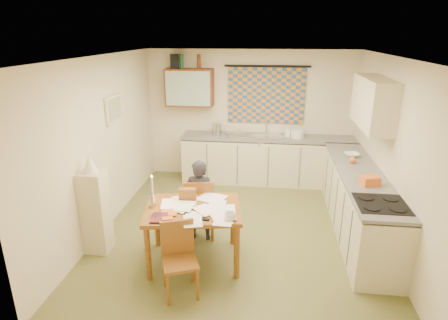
# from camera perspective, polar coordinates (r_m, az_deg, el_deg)

# --- Properties ---
(floor) EXTENTS (4.00, 4.50, 0.02)m
(floor) POSITION_cam_1_polar(r_m,az_deg,el_deg) (5.70, 2.40, -10.62)
(floor) COLOR brown
(floor) RESTS_ON ground
(ceiling) EXTENTS (4.00, 4.50, 0.02)m
(ceiling) POSITION_cam_1_polar(r_m,az_deg,el_deg) (4.97, 2.81, 15.56)
(ceiling) COLOR white
(ceiling) RESTS_ON floor
(wall_back) EXTENTS (4.00, 0.02, 2.50)m
(wall_back) POSITION_cam_1_polar(r_m,az_deg,el_deg) (7.38, 3.99, 6.78)
(wall_back) COLOR beige
(wall_back) RESTS_ON floor
(wall_front) EXTENTS (4.00, 0.02, 2.50)m
(wall_front) POSITION_cam_1_polar(r_m,az_deg,el_deg) (3.12, -0.77, -10.88)
(wall_front) COLOR beige
(wall_front) RESTS_ON floor
(wall_left) EXTENTS (0.02, 4.50, 2.50)m
(wall_left) POSITION_cam_1_polar(r_m,az_deg,el_deg) (5.70, -18.00, 2.22)
(wall_left) COLOR beige
(wall_left) RESTS_ON floor
(wall_right) EXTENTS (0.02, 4.50, 2.50)m
(wall_right) POSITION_cam_1_polar(r_m,az_deg,el_deg) (5.43, 24.22, 0.64)
(wall_right) COLOR beige
(wall_right) RESTS_ON floor
(window_blind) EXTENTS (1.45, 0.03, 1.05)m
(window_blind) POSITION_cam_1_polar(r_m,az_deg,el_deg) (7.26, 6.45, 9.72)
(window_blind) COLOR #2A537B
(window_blind) RESTS_ON wall_back
(curtain_rod) EXTENTS (1.60, 0.04, 0.04)m
(curtain_rod) POSITION_cam_1_polar(r_m,az_deg,el_deg) (7.17, 6.61, 14.03)
(curtain_rod) COLOR black
(curtain_rod) RESTS_ON wall_back
(wall_cabinet) EXTENTS (0.90, 0.34, 0.70)m
(wall_cabinet) POSITION_cam_1_polar(r_m,az_deg,el_deg) (7.26, -5.26, 10.96)
(wall_cabinet) COLOR #572710
(wall_cabinet) RESTS_ON wall_back
(wall_cabinet_glass) EXTENTS (0.84, 0.02, 0.64)m
(wall_cabinet_glass) POSITION_cam_1_polar(r_m,az_deg,el_deg) (7.09, -5.55, 10.76)
(wall_cabinet_glass) COLOR #99B2A5
(wall_cabinet_glass) RESTS_ON wall_back
(upper_cabinet_right) EXTENTS (0.34, 1.30, 0.70)m
(upper_cabinet_right) POSITION_cam_1_polar(r_m,az_deg,el_deg) (5.76, 21.79, 8.11)
(upper_cabinet_right) COLOR beige
(upper_cabinet_right) RESTS_ON wall_right
(framed_print) EXTENTS (0.04, 0.50, 0.40)m
(framed_print) POSITION_cam_1_polar(r_m,az_deg,el_deg) (5.94, -16.50, 7.49)
(framed_print) COLOR silver
(framed_print) RESTS_ON wall_left
(print_canvas) EXTENTS (0.01, 0.42, 0.32)m
(print_canvas) POSITION_cam_1_polar(r_m,az_deg,el_deg) (5.93, -16.28, 7.49)
(print_canvas) COLOR beige
(print_canvas) RESTS_ON wall_left
(counter_back) EXTENTS (3.30, 0.62, 0.92)m
(counter_back) POSITION_cam_1_polar(r_m,az_deg,el_deg) (7.28, 6.78, 0.01)
(counter_back) COLOR beige
(counter_back) RESTS_ON floor
(counter_right) EXTENTS (0.62, 2.95, 0.92)m
(counter_right) POSITION_cam_1_polar(r_m,az_deg,el_deg) (5.82, 19.67, -6.06)
(counter_right) COLOR beige
(counter_right) RESTS_ON floor
(stove) EXTENTS (0.60, 0.60, 0.93)m
(stove) POSITION_cam_1_polar(r_m,az_deg,el_deg) (4.92, 22.16, -11.04)
(stove) COLOR white
(stove) RESTS_ON floor
(sink) EXTENTS (0.68, 0.63, 0.10)m
(sink) POSITION_cam_1_polar(r_m,az_deg,el_deg) (7.16, 6.72, 3.26)
(sink) COLOR silver
(sink) RESTS_ON counter_back
(tap) EXTENTS (0.03, 0.03, 0.28)m
(tap) POSITION_cam_1_polar(r_m,az_deg,el_deg) (7.29, 6.50, 5.01)
(tap) COLOR silver
(tap) RESTS_ON counter_back
(dish_rack) EXTENTS (0.44, 0.41, 0.06)m
(dish_rack) POSITION_cam_1_polar(r_m,az_deg,el_deg) (7.17, 1.80, 3.98)
(dish_rack) COLOR silver
(dish_rack) RESTS_ON counter_back
(kettle) EXTENTS (0.23, 0.23, 0.24)m
(kettle) POSITION_cam_1_polar(r_m,az_deg,el_deg) (7.18, -1.11, 4.77)
(kettle) COLOR silver
(kettle) RESTS_ON counter_back
(mixing_bowl) EXTENTS (0.24, 0.24, 0.16)m
(mixing_bowl) POSITION_cam_1_polar(r_m,az_deg,el_deg) (7.15, 11.15, 4.00)
(mixing_bowl) COLOR white
(mixing_bowl) RESTS_ON counter_back
(soap_bottle) EXTENTS (0.13, 0.13, 0.20)m
(soap_bottle) POSITION_cam_1_polar(r_m,az_deg,el_deg) (7.18, 9.64, 4.32)
(soap_bottle) COLOR white
(soap_bottle) RESTS_ON counter_back
(bowl) EXTENTS (0.29, 0.29, 0.06)m
(bowl) POSITION_cam_1_polar(r_m,az_deg,el_deg) (6.29, 18.87, 0.76)
(bowl) COLOR white
(bowl) RESTS_ON counter_right
(orange_bag) EXTENTS (0.25, 0.21, 0.12)m
(orange_bag) POSITION_cam_1_polar(r_m,az_deg,el_deg) (5.19, 21.36, -2.96)
(orange_bag) COLOR orange
(orange_bag) RESTS_ON counter_right
(fruit_orange) EXTENTS (0.10, 0.10, 0.10)m
(fruit_orange) POSITION_cam_1_polar(r_m,az_deg,el_deg) (5.97, 19.01, 0.01)
(fruit_orange) COLOR orange
(fruit_orange) RESTS_ON counter_right
(speaker) EXTENTS (0.20, 0.23, 0.26)m
(speaker) POSITION_cam_1_polar(r_m,az_deg,el_deg) (7.27, -7.55, 14.70)
(speaker) COLOR black
(speaker) RESTS_ON wall_cabinet
(bottle_green) EXTENTS (0.07, 0.07, 0.26)m
(bottle_green) POSITION_cam_1_polar(r_m,az_deg,el_deg) (7.24, -6.51, 14.72)
(bottle_green) COLOR #195926
(bottle_green) RESTS_ON wall_cabinet
(bottle_brown) EXTENTS (0.09, 0.09, 0.26)m
(bottle_brown) POSITION_cam_1_polar(r_m,az_deg,el_deg) (7.17, -3.86, 14.75)
(bottle_brown) COLOR #572710
(bottle_brown) RESTS_ON wall_cabinet
(dining_table) EXTENTS (1.28, 1.05, 0.75)m
(dining_table) POSITION_cam_1_polar(r_m,az_deg,el_deg) (4.83, -4.62, -11.20)
(dining_table) COLOR brown
(dining_table) RESTS_ON floor
(chair_far) EXTENTS (0.48, 0.48, 0.90)m
(chair_far) POSITION_cam_1_polar(r_m,az_deg,el_deg) (5.41, -3.71, -8.88)
(chair_far) COLOR brown
(chair_far) RESTS_ON floor
(chair_near) EXTENTS (0.49, 0.49, 0.83)m
(chair_near) POSITION_cam_1_polar(r_m,az_deg,el_deg) (4.39, -6.67, -16.67)
(chair_near) COLOR brown
(chair_near) RESTS_ON floor
(person) EXTENTS (0.44, 0.30, 1.18)m
(person) POSITION_cam_1_polar(r_m,az_deg,el_deg) (5.23, -3.73, -6.11)
(person) COLOR black
(person) RESTS_ON floor
(shelf_stand) EXTENTS (0.32, 0.30, 1.12)m
(shelf_stand) POSITION_cam_1_polar(r_m,az_deg,el_deg) (5.23, -18.97, -7.53)
(shelf_stand) COLOR beige
(shelf_stand) RESTS_ON floor
(lampshade) EXTENTS (0.20, 0.20, 0.22)m
(lampshade) POSITION_cam_1_polar(r_m,az_deg,el_deg) (4.98, -19.79, -0.57)
(lampshade) COLOR silver
(lampshade) RESTS_ON shelf_stand
(letter_rack) EXTENTS (0.23, 0.13, 0.16)m
(letter_rack) POSITION_cam_1_polar(r_m,az_deg,el_deg) (4.83, -5.56, -5.23)
(letter_rack) COLOR brown
(letter_rack) RESTS_ON dining_table
(mug) EXTENTS (0.20, 0.20, 0.10)m
(mug) POSITION_cam_1_polar(r_m,az_deg,el_deg) (4.32, 0.95, -8.63)
(mug) COLOR white
(mug) RESTS_ON dining_table
(magazine) EXTENTS (0.24, 0.29, 0.02)m
(magazine) POSITION_cam_1_polar(r_m,az_deg,el_deg) (4.46, -11.02, -8.65)
(magazine) COLOR maroon
(magazine) RESTS_ON dining_table
(book) EXTENTS (0.29, 0.33, 0.02)m
(book) POSITION_cam_1_polar(r_m,az_deg,el_deg) (4.60, -9.56, -7.73)
(book) COLOR orange
(book) RESTS_ON dining_table
(orange_box) EXTENTS (0.14, 0.11, 0.04)m
(orange_box) POSITION_cam_1_polar(r_m,az_deg,el_deg) (4.38, -8.60, -8.95)
(orange_box) COLOR orange
(orange_box) RESTS_ON dining_table
(eyeglasses) EXTENTS (0.13, 0.05, 0.02)m
(eyeglasses) POSITION_cam_1_polar(r_m,az_deg,el_deg) (4.37, -3.09, -8.99)
(eyeglasses) COLOR black
(eyeglasses) RESTS_ON dining_table
(candle_holder) EXTENTS (0.07, 0.07, 0.18)m
(candle_holder) POSITION_cam_1_polar(r_m,az_deg,el_deg) (4.71, -10.89, -6.06)
(candle_holder) COLOR silver
(candle_holder) RESTS_ON dining_table
(candle) EXTENTS (0.03, 0.03, 0.22)m
(candle) POSITION_cam_1_polar(r_m,az_deg,el_deg) (4.65, -10.90, -3.68)
(candle) COLOR white
(candle) RESTS_ON dining_table
(candle_flame) EXTENTS (0.02, 0.02, 0.02)m
(candle_flame) POSITION_cam_1_polar(r_m,az_deg,el_deg) (4.56, -10.95, -2.48)
(candle_flame) COLOR #FFCC66
(candle_flame) RESTS_ON dining_table
(papers) EXTENTS (1.01, 1.04, 0.03)m
(papers) POSITION_cam_1_polar(r_m,az_deg,el_deg) (4.61, -3.67, -7.34)
(papers) COLOR white
(papers) RESTS_ON dining_table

